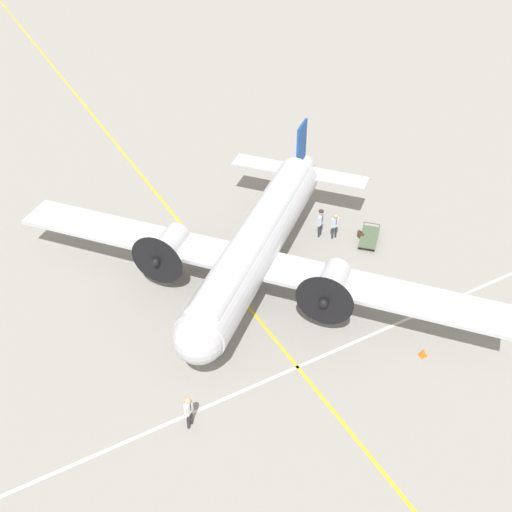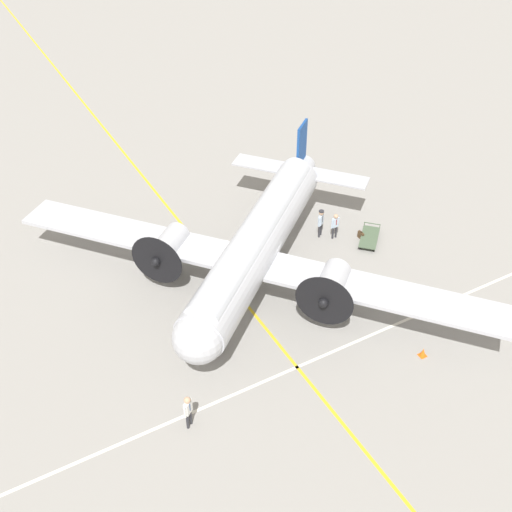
{
  "view_description": "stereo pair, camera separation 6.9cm",
  "coord_description": "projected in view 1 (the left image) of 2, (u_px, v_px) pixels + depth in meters",
  "views": [
    {
      "loc": [
        -23.1,
        12.98,
        22.41
      ],
      "look_at": [
        0.0,
        0.0,
        1.61
      ],
      "focal_mm": 45.0,
      "sensor_mm": 36.0,
      "label": 1
    },
    {
      "loc": [
        -23.14,
        12.92,
        22.41
      ],
      "look_at": [
        0.0,
        0.0,
        1.61
      ],
      "focal_mm": 45.0,
      "sensor_mm": 36.0,
      "label": 2
    }
  ],
  "objects": [
    {
      "name": "apron_line_eastwest",
      "position": [
        233.0,
        288.0,
        34.13
      ],
      "size": [
        120.0,
        0.16,
        0.01
      ],
      "color": "gold",
      "rests_on": "ground_plane"
    },
    {
      "name": "suitcase_near_door",
      "position": [
        361.0,
        235.0,
        37.49
      ],
      "size": [
        0.46,
        0.14,
        0.48
      ],
      "color": "#47331E",
      "rests_on": "ground_plane"
    },
    {
      "name": "ground_plane",
      "position": [
        256.0,
        279.0,
        34.68
      ],
      "size": [
        300.0,
        300.0,
        0.0
      ],
      "primitive_type": "plane",
      "color": "gray"
    },
    {
      "name": "apron_line_northsouth",
      "position": [
        323.0,
        356.0,
        30.26
      ],
      "size": [
        0.16,
        120.0,
        0.01
      ],
      "color": "silver",
      "rests_on": "ground_plane"
    },
    {
      "name": "airliner_main",
      "position": [
        253.0,
        247.0,
        32.86
      ],
      "size": [
        21.32,
        19.06,
        5.61
      ],
      "rotation": [
        0.0,
        0.0,
        2.27
      ],
      "color": "silver",
      "rests_on": "ground_plane"
    },
    {
      "name": "traffic_cone",
      "position": [
        423.0,
        352.0,
        30.17
      ],
      "size": [
        0.35,
        0.35,
        0.46
      ],
      "color": "orange",
      "rests_on": "ground_plane"
    },
    {
      "name": "passenger_boarding",
      "position": [
        321.0,
        220.0,
        37.13
      ],
      "size": [
        0.41,
        0.52,
        1.78
      ],
      "rotation": [
        0.0,
        0.0,
        2.17
      ],
      "color": "#2D2D33",
      "rests_on": "ground_plane"
    },
    {
      "name": "baggage_cart",
      "position": [
        369.0,
        237.0,
        37.24
      ],
      "size": [
        2.27,
        2.26,
        0.56
      ],
      "rotation": [
        0.0,
        0.0,
        2.36
      ],
      "color": "#4C6047",
      "rests_on": "ground_plane"
    },
    {
      "name": "crew_foreground",
      "position": [
        189.0,
        409.0,
        26.46
      ],
      "size": [
        0.4,
        0.52,
        1.79
      ],
      "rotation": [
        0.0,
        0.0,
        2.19
      ],
      "color": "#2D2D33",
      "rests_on": "ground_plane"
    },
    {
      "name": "ramp_agent",
      "position": [
        335.0,
        223.0,
        37.04
      ],
      "size": [
        0.27,
        0.57,
        1.66
      ],
      "rotation": [
        0.0,
        0.0,
        1.64
      ],
      "color": "#2D2D33",
      "rests_on": "ground_plane"
    }
  ]
}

